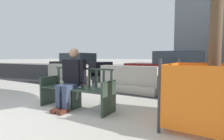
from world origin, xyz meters
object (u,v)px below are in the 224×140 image
Objects in this scene: car_sedan_mid at (79,63)px; car_sedan_far at (176,67)px; construction_fence at (213,93)px; jersey_barrier_left at (67,77)px; street_bench at (77,90)px; jersey_barrier_right at (214,88)px; seated_person at (72,77)px; jersey_barrier_centre at (128,81)px.

car_sedan_far is (6.62, -0.72, -0.01)m from car_sedan_mid.
car_sedan_mid is (-8.28, 6.05, 0.14)m from construction_fence.
street_bench is at bearing -40.56° from jersey_barrier_left.
jersey_barrier_right is at bearing -26.88° from car_sedan_mid.
car_sedan_far is at bearing 115.31° from jersey_barrier_right.
seated_person is 0.65× the size of jersey_barrier_centre.
street_bench is 0.38× the size of car_sedan_far.
jersey_barrier_left is (-2.49, 2.26, -0.35)m from seated_person.
street_bench reaches higher than jersey_barrier_left.
car_sedan_far is (3.47, 3.50, 0.34)m from jersey_barrier_left.
street_bench is at bearing -48.31° from car_sedan_mid.
street_bench reaches higher than jersey_barrier_centre.
seated_person is at bearing -48.97° from car_sedan_mid.
car_sedan_mid reaches higher than construction_fence.
jersey_barrier_left is at bearing -134.78° from car_sedan_far.
construction_fence is at bearing -36.18° from car_sedan_mid.
street_bench reaches higher than jersey_barrier_right.
car_sedan_mid is (-8.26, 4.19, 0.35)m from jersey_barrier_right.
construction_fence is 10.26m from car_sedan_mid.
construction_fence is 0.30× the size of car_sedan_far.
jersey_barrier_left is 4.94m from car_sedan_far.
jersey_barrier_centre is 1.00× the size of jersey_barrier_left.
construction_fence is at bearing -89.43° from jersey_barrier_right.
seated_person is 0.65× the size of jersey_barrier_right.
seated_person is 0.96× the size of construction_fence.
construction_fence is at bearing 7.92° from street_bench.
jersey_barrier_right is at bearing 41.11° from street_bench.
car_sedan_mid is at bearing 126.73° from jersey_barrier_left.
car_sedan_far is (-1.66, 5.34, 0.14)m from construction_fence.
jersey_barrier_left is 0.46× the size of car_sedan_mid.
seated_person reaches higher than construction_fence.
jersey_barrier_centre is at bearing 1.27° from jersey_barrier_left.
seated_person reaches higher than street_bench.
car_sedan_mid is 6.66m from car_sedan_far.
street_bench is 0.31m from seated_person.
construction_fence is 0.31× the size of car_sedan_mid.
car_sedan_mid reaches higher than seated_person.
jersey_barrier_right is (5.11, 0.03, 0.00)m from jersey_barrier_left.
car_sedan_far reaches higher than construction_fence.
jersey_barrier_right is (2.55, 2.22, -0.06)m from street_bench.
jersey_barrier_left is at bearing 139.44° from street_bench.
car_sedan_far reaches higher than jersey_barrier_centre.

